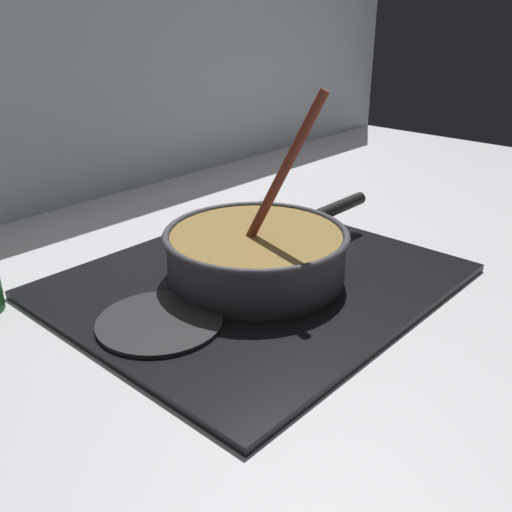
{
  "coord_description": "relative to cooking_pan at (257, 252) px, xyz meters",
  "views": [
    {
      "loc": [
        -0.57,
        -0.29,
        0.4
      ],
      "look_at": [
        0.02,
        0.24,
        0.05
      ],
      "focal_mm": 40.54,
      "sensor_mm": 36.0,
      "label": 1
    }
  ],
  "objects": [
    {
      "name": "spare_burner",
      "position": [
        -0.19,
        0.0,
        -0.04
      ],
      "size": [
        0.17,
        0.17,
        0.01
      ],
      "primitive_type": "cylinder",
      "color": "#262628",
      "rests_on": "hob_plate"
    },
    {
      "name": "hob_plate",
      "position": [
        -0.0,
        0.0,
        -0.05
      ],
      "size": [
        0.56,
        0.48,
        0.01
      ],
      "primitive_type": "cube",
      "color": "black",
      "rests_on": "ground"
    },
    {
      "name": "ground",
      "position": [
        -0.02,
        -0.24,
        -0.07
      ],
      "size": [
        2.4,
        1.6,
        0.04
      ],
      "primitive_type": "cube",
      "color": "#B7B7BC"
    },
    {
      "name": "burner_ring",
      "position": [
        -0.0,
        0.0,
        -0.04
      ],
      "size": [
        0.2,
        0.2,
        0.01
      ],
      "primitive_type": "torus",
      "color": "#592D0C",
      "rests_on": "hob_plate"
    },
    {
      "name": "backsplash_wall",
      "position": [
        -0.02,
        0.55,
        0.22
      ],
      "size": [
        2.4,
        0.02,
        0.55
      ],
      "primitive_type": "cube",
      "color": "silver",
      "rests_on": "ground"
    },
    {
      "name": "cooking_pan",
      "position": [
        0.0,
        0.0,
        0.0
      ],
      "size": [
        0.42,
        0.28,
        0.28
      ],
      "color": "#38383D",
      "rests_on": "hob_plate"
    }
  ]
}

